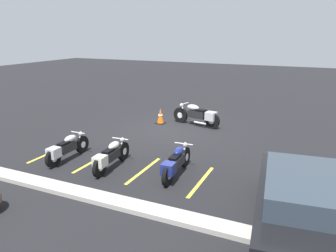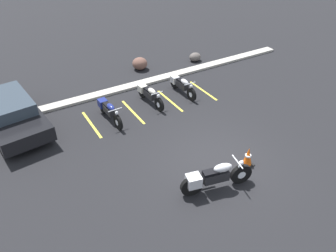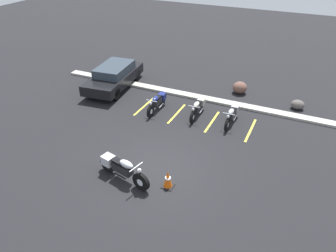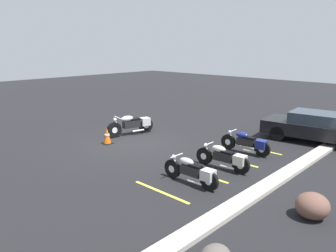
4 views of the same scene
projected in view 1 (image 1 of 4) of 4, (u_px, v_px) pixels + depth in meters
ground at (170, 129)px, 14.01m from camera, size 60.00×60.00×0.00m
motorcycle_silver_featured at (198, 115)px, 14.39m from camera, size 2.31×0.86×0.92m
parked_bike_0 at (176, 163)px, 9.31m from camera, size 0.58×2.05×0.81m
parked_bike_1 at (110, 156)px, 9.83m from camera, size 0.56×2.01×0.79m
parked_bike_2 at (66, 148)px, 10.49m from camera, size 0.56×1.99×0.78m
car_black at (302, 201)px, 6.69m from camera, size 2.27×4.47×1.29m
concrete_curb at (71, 191)px, 8.46m from camera, size 18.00×0.50×0.12m
traffic_cone at (160, 116)px, 14.83m from camera, size 0.40×0.40×0.69m
stall_line_0 at (201, 181)px, 9.12m from camera, size 0.10×2.10×0.00m
stall_line_1 at (144, 170)px, 9.84m from camera, size 0.10×2.10×0.00m
stall_line_2 at (94, 161)px, 10.57m from camera, size 0.10×2.10×0.00m
stall_line_3 at (51, 153)px, 11.29m from camera, size 0.10×2.10×0.00m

